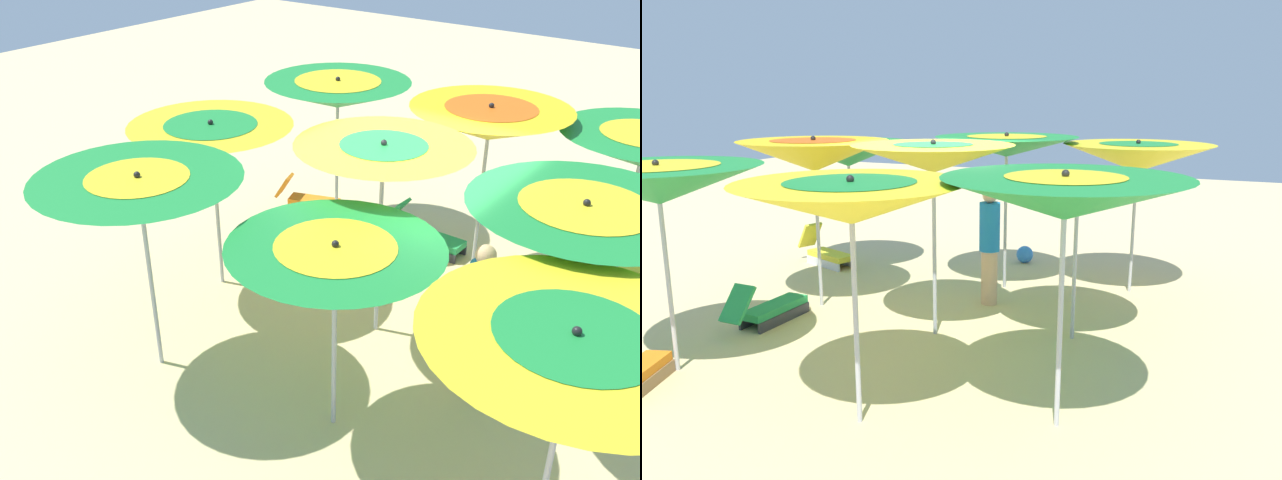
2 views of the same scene
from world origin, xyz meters
The scene contains 12 objects.
ground centered at (0.00, 0.00, -0.02)m, with size 34.74×34.74×0.04m, color beige.
beach_umbrella_0 centered at (2.00, 2.45, 2.11)m, with size 2.19×2.19×2.37m.
beach_umbrella_1 centered at (-0.51, 2.59, 2.11)m, with size 2.07×2.07×2.35m.
beach_umbrella_2 centered at (-2.24, 1.90, 2.16)m, with size 2.17×2.17×2.41m.
beach_umbrella_3 centered at (1.86, -0.05, 2.20)m, with size 2.09×2.09×2.47m.
beach_umbrella_4 centered at (-0.16, 0.27, 2.27)m, with size 2.00×2.00×2.50m.
beach_umbrella_5 centered at (-1.83, -0.29, 1.94)m, with size 2.05×2.05×2.15m.
beach_umbrella_7 centered at (-0.29, -1.99, 2.26)m, with size 2.20×2.20×2.47m.
beach_umbrella_8 centered at (-2.17, -2.58, 2.11)m, with size 2.23×2.23×2.37m.
lounger_1 centered at (2.06, 0.84, 0.21)m, with size 0.39×1.36×0.66m.
lounger_2 centered at (2.00, 3.00, 0.20)m, with size 0.65×1.11×0.60m.
beachgoer_0 centered at (-0.36, -1.13, 0.91)m, with size 0.30×0.30×1.74m.
Camera 1 is at (-6.36, -3.55, 5.16)m, focal length 39.53 mm.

